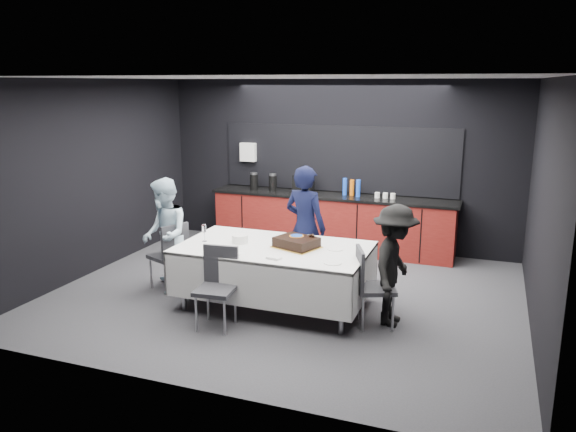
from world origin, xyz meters
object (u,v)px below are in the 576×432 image
(cake_assembly, at_px, (297,242))
(chair_right, at_px, (369,282))
(person_left, at_px, (165,235))
(plate_stack, at_px, (240,239))
(person_center, at_px, (305,227))
(person_right, at_px, (394,265))
(champagne_flute, at_px, (204,229))
(chair_left, at_px, (171,251))
(chair_near, at_px, (218,281))
(party_table, at_px, (274,257))

(cake_assembly, bearing_deg, chair_right, -12.94)
(cake_assembly, relative_size, person_left, 0.40)
(plate_stack, xyz_separation_m, person_center, (0.60, 0.79, 0.01))
(person_right, bearing_deg, plate_stack, 92.59)
(chair_right, bearing_deg, cake_assembly, 167.06)
(champagne_flute, bearing_deg, chair_left, 164.74)
(chair_left, distance_m, chair_right, 2.75)
(chair_left, bearing_deg, chair_right, -4.85)
(plate_stack, xyz_separation_m, chair_near, (0.06, -0.75, -0.30))
(plate_stack, bearing_deg, champagne_flute, -166.40)
(chair_left, relative_size, chair_right, 1.00)
(champagne_flute, height_order, chair_near, champagne_flute)
(person_left, xyz_separation_m, person_right, (3.06, -0.04, -0.06))
(chair_left, height_order, chair_near, same)
(chair_left, bearing_deg, person_center, 24.05)
(champagne_flute, xyz_separation_m, chair_left, (-0.61, 0.17, -0.40))
(plate_stack, bearing_deg, cake_assembly, 3.43)
(person_left, bearing_deg, champagne_flute, 42.31)
(party_table, distance_m, person_center, 0.83)
(champagne_flute, bearing_deg, chair_right, -1.80)
(person_center, xyz_separation_m, person_right, (1.35, -0.81, -0.13))
(party_table, distance_m, chair_left, 1.52)
(person_right, bearing_deg, chair_right, 125.69)
(person_center, relative_size, person_right, 1.19)
(plate_stack, height_order, person_left, person_left)
(party_table, xyz_separation_m, chair_right, (1.23, -0.17, -0.11))
(plate_stack, relative_size, champagne_flute, 0.90)
(person_center, distance_m, person_left, 1.88)
(cake_assembly, height_order, person_right, person_right)
(chair_left, xyz_separation_m, person_right, (3.00, -0.07, 0.17))
(champagne_flute, height_order, chair_left, champagne_flute)
(plate_stack, height_order, chair_near, chair_near)
(cake_assembly, bearing_deg, chair_near, -130.41)
(plate_stack, xyz_separation_m, champagne_flute, (-0.45, -0.11, 0.11))
(party_table, height_order, champagne_flute, champagne_flute)
(party_table, height_order, person_center, person_center)
(chair_near, bearing_deg, party_table, 62.12)
(chair_left, bearing_deg, champagne_flute, -15.26)
(cake_assembly, bearing_deg, champagne_flute, -172.69)
(person_right, bearing_deg, party_table, 92.51)
(chair_left, bearing_deg, chair_near, -35.83)
(chair_near, bearing_deg, chair_right, 19.39)
(chair_left, height_order, person_right, person_right)
(party_table, xyz_separation_m, plate_stack, (-0.46, 0.00, 0.19))
(party_table, xyz_separation_m, chair_left, (-1.51, 0.06, -0.11))
(champagne_flute, bearing_deg, person_left, 168.72)
(chair_near, height_order, person_left, person_left)
(champagne_flute, distance_m, chair_left, 0.75)
(party_table, xyz_separation_m, chair_near, (-0.40, -0.75, -0.11))
(chair_left, xyz_separation_m, chair_right, (2.74, -0.23, 0.00))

